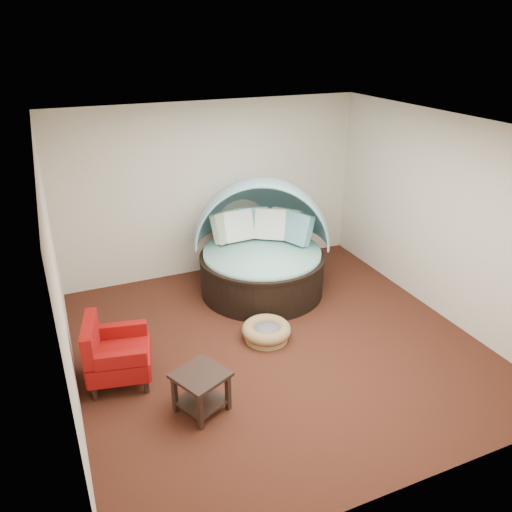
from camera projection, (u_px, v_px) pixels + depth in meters
name	position (u px, v px, depth m)	size (l,w,h in m)	color
floor	(277.00, 343.00, 6.57)	(5.00, 5.00, 0.00)	#431E13
wall_back	(213.00, 190.00, 8.08)	(5.00, 5.00, 0.00)	beige
wall_front	(416.00, 363.00, 3.89)	(5.00, 5.00, 0.00)	beige
wall_left	(58.00, 284.00, 5.10)	(5.00, 5.00, 0.00)	beige
wall_right	(443.00, 218.00, 6.87)	(5.00, 5.00, 0.00)	beige
ceiling	(281.00, 128.00, 5.40)	(5.00, 5.00, 0.00)	white
canopy_daybed	(262.00, 240.00, 7.65)	(2.54, 2.51, 1.76)	black
pet_basket	(266.00, 331.00, 6.62)	(0.86, 0.86, 0.23)	olive
red_armchair	(114.00, 354.00, 5.72)	(0.84, 0.84, 0.83)	black
side_table	(201.00, 387.00, 5.30)	(0.67, 0.67, 0.48)	black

